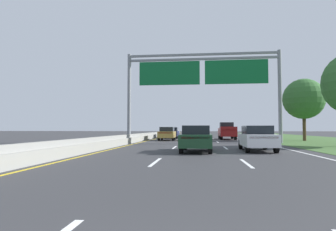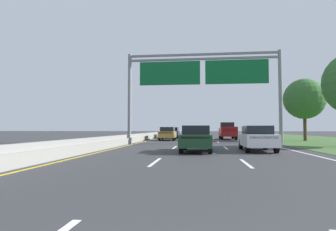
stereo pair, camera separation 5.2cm
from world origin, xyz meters
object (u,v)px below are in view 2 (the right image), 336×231
at_px(roadside_tree_mid, 304,99).
at_px(car_darkgreen_centre_lane_sedan, 196,138).
at_px(pickup_truck_red, 227,131).
at_px(car_white_right_lane_sedan, 257,138).
at_px(overhead_sign_gantry, 203,77).
at_px(car_gold_left_lane_sedan, 168,133).
at_px(car_navy_left_lane_sedan, 173,133).
at_px(car_black_centre_lane_sedan, 201,133).

bearing_deg(roadside_tree_mid, car_darkgreen_centre_lane_sedan, -126.71).
bearing_deg(pickup_truck_red, roadside_tree_mid, -115.53).
bearing_deg(car_white_right_lane_sedan, overhead_sign_gantry, 19.86).
height_order(car_gold_left_lane_sedan, car_navy_left_lane_sedan, same).
height_order(overhead_sign_gantry, car_navy_left_lane_sedan, overhead_sign_gantry).
bearing_deg(car_black_centre_lane_sedan, pickup_truck_red, -39.63).
distance_m(car_navy_left_lane_sedan, roadside_tree_mid, 17.52).
relative_size(car_darkgreen_centre_lane_sedan, roadside_tree_mid, 0.63).
bearing_deg(car_white_right_lane_sedan, roadside_tree_mid, -27.56).
bearing_deg(car_gold_left_lane_sedan, car_darkgreen_centre_lane_sedan, -168.19).
distance_m(pickup_truck_red, car_black_centre_lane_sedan, 5.17).
distance_m(car_gold_left_lane_sedan, car_navy_left_lane_sedan, 6.70).
bearing_deg(roadside_tree_mid, car_navy_left_lane_sedan, 156.21).
height_order(car_gold_left_lane_sedan, roadside_tree_mid, roadside_tree_mid).
height_order(overhead_sign_gantry, car_black_centre_lane_sedan, overhead_sign_gantry).
height_order(car_white_right_lane_sedan, roadside_tree_mid, roadside_tree_mid).
relative_size(overhead_sign_gantry, pickup_truck_red, 2.78).
bearing_deg(car_darkgreen_centre_lane_sedan, car_navy_left_lane_sedan, 10.46).
height_order(overhead_sign_gantry, roadside_tree_mid, overhead_sign_gantry).
distance_m(car_white_right_lane_sedan, car_gold_left_lane_sedan, 16.94).
height_order(pickup_truck_red, car_black_centre_lane_sedan, pickup_truck_red).
distance_m(overhead_sign_gantry, pickup_truck_red, 11.41).
height_order(car_black_centre_lane_sedan, roadside_tree_mid, roadside_tree_mid).
distance_m(car_white_right_lane_sedan, car_navy_left_lane_sedan, 23.17).
xyz_separation_m(overhead_sign_gantry, car_darkgreen_centre_lane_sedan, (-0.50, -10.45, -5.59)).
xyz_separation_m(car_darkgreen_centre_lane_sedan, car_navy_left_lane_sedan, (-3.69, 22.90, 0.00)).
distance_m(overhead_sign_gantry, car_darkgreen_centre_lane_sedan, 11.86).
bearing_deg(pickup_truck_red, car_navy_left_lane_sedan, 69.20).
relative_size(overhead_sign_gantry, roadside_tree_mid, 2.14).
height_order(car_black_centre_lane_sedan, car_navy_left_lane_sedan, same).
bearing_deg(overhead_sign_gantry, car_black_centre_lane_sedan, 91.33).
xyz_separation_m(pickup_truck_red, car_darkgreen_centre_lane_sedan, (-3.75, -20.00, -0.26)).
bearing_deg(car_navy_left_lane_sedan, roadside_tree_mid, -113.95).
bearing_deg(car_black_centre_lane_sedan, overhead_sign_gantry, -177.43).
bearing_deg(car_darkgreen_centre_lane_sedan, car_black_centre_lane_sedan, -0.01).
distance_m(car_black_centre_lane_sedan, car_navy_left_lane_sedan, 7.92).
relative_size(car_black_centre_lane_sedan, car_navy_left_lane_sedan, 1.01).
bearing_deg(car_darkgreen_centre_lane_sedan, pickup_truck_red, -9.31).
bearing_deg(pickup_truck_red, overhead_sign_gantry, 161.69).
bearing_deg(car_black_centre_lane_sedan, car_darkgreen_centre_lane_sedan, 179.94).
xyz_separation_m(pickup_truck_red, roadside_tree_mid, (8.19, -3.99, 3.66)).
bearing_deg(car_navy_left_lane_sedan, car_black_centre_lane_sedan, -149.32).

